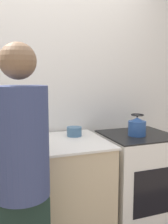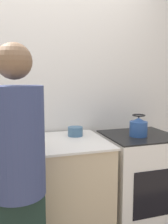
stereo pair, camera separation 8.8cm
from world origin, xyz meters
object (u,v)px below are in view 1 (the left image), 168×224
(kettle, at_px, (137,127))
(oven, at_px, (137,183))
(cutting_board, at_px, (19,145))
(knife, at_px, (15,144))
(person, at_px, (22,174))

(kettle, bearing_deg, oven, 44.29)
(cutting_board, height_order, knife, knife)
(oven, bearing_deg, kettle, -135.71)
(knife, bearing_deg, person, -105.11)
(oven, relative_size, person, 0.57)
(person, height_order, knife, person)
(oven, relative_size, knife, 4.26)
(oven, height_order, knife, knife)
(knife, distance_m, kettle, 1.05)
(cutting_board, xyz_separation_m, knife, (-0.03, -0.02, 0.01))
(oven, bearing_deg, cutting_board, 178.59)
(person, distance_m, knife, 0.50)
(person, height_order, kettle, person)
(cutting_board, bearing_deg, kettle, -3.64)
(knife, bearing_deg, kettle, -16.95)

